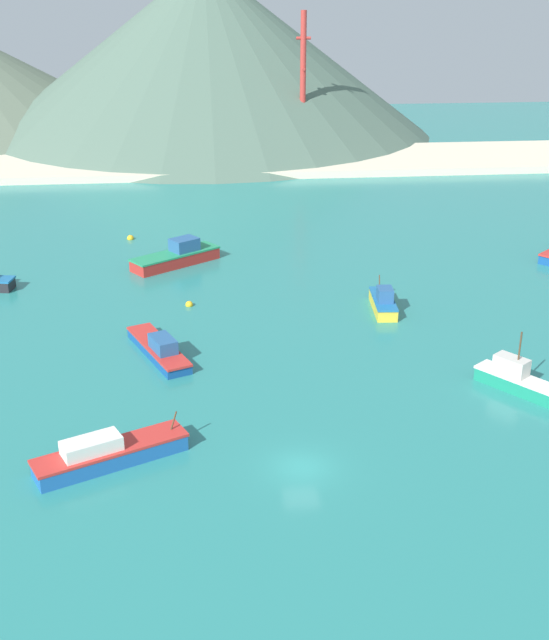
% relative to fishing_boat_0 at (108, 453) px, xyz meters
% --- Properties ---
extents(ground, '(260.00, 280.00, 0.50)m').
position_rel_fishing_boat_0_xyz_m(ground, '(13.19, 28.21, -1.11)').
color(ground, teal).
extents(fishing_boat_0, '(10.76, 6.83, 2.63)m').
position_rel_fishing_boat_0_xyz_m(fishing_boat_0, '(0.00, 0.00, 0.00)').
color(fishing_boat_0, '#1E5BA8').
rests_on(fishing_boat_0, ground).
extents(fishing_boat_2, '(2.50, 6.78, 2.69)m').
position_rel_fishing_boat_0_xyz_m(fishing_boat_2, '(24.99, 25.77, 0.06)').
color(fishing_boat_2, gold).
rests_on(fishing_boat_2, ground).
extents(fishing_boat_3, '(6.12, 10.40, 2.16)m').
position_rel_fishing_boat_0_xyz_m(fishing_boat_3, '(2.95, 17.23, -0.14)').
color(fishing_boat_3, '#14478C').
rests_on(fishing_boat_3, ground).
extents(fishing_boat_5, '(6.11, 7.16, 5.12)m').
position_rel_fishing_boat_0_xyz_m(fishing_boat_5, '(32.02, 7.78, 0.11)').
color(fishing_boat_5, '#198466').
rests_on(fishing_boat_5, ground).
extents(fishing_boat_6, '(10.62, 8.79, 2.94)m').
position_rel_fishing_boat_0_xyz_m(fishing_boat_6, '(4.21, 42.23, 0.14)').
color(fishing_boat_6, red).
rests_on(fishing_boat_6, ground).
extents(buoy_0, '(0.85, 0.85, 0.85)m').
position_rel_fishing_boat_0_xyz_m(buoy_0, '(-1.88, 52.74, -0.71)').
color(buoy_0, gold).
rests_on(buoy_0, ground).
extents(buoy_1, '(0.77, 0.77, 0.77)m').
position_rel_fishing_boat_0_xyz_m(buoy_1, '(5.58, 28.96, -0.72)').
color(buoy_1, gold).
rests_on(buoy_1, ground).
extents(beach_strip, '(247.00, 23.28, 1.20)m').
position_rel_fishing_boat_0_xyz_m(beach_strip, '(13.19, 95.95, -0.26)').
color(beach_strip, beige).
rests_on(beach_strip, ground).
extents(hill_central, '(93.50, 93.50, 34.21)m').
position_rel_fishing_boat_0_xyz_m(hill_central, '(9.94, 128.70, 16.25)').
color(hill_central, '#4C6656').
rests_on(hill_central, ground).
extents(radio_tower, '(2.57, 2.06, 25.73)m').
position_rel_fishing_boat_0_xyz_m(radio_tower, '(26.47, 100.95, 12.26)').
color(radio_tower, '#B7332D').
rests_on(radio_tower, ground).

